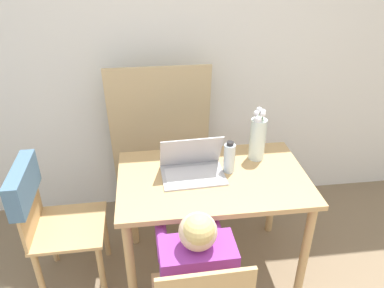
# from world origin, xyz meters

# --- Properties ---
(wall_back) EXTENTS (6.40, 0.05, 2.50)m
(wall_back) POSITION_xyz_m (0.00, 2.23, 1.25)
(wall_back) COLOR white
(wall_back) RESTS_ON ground_plane
(dining_table) EXTENTS (1.06, 0.67, 0.71)m
(dining_table) POSITION_xyz_m (0.09, 1.44, 0.61)
(dining_table) COLOR tan
(dining_table) RESTS_ON ground_plane
(chair_spare) EXTENTS (0.44, 0.41, 0.84)m
(chair_spare) POSITION_xyz_m (-0.86, 1.45, 0.56)
(chair_spare) COLOR tan
(chair_spare) RESTS_ON ground_plane
(person_seated) EXTENTS (0.33, 0.43, 0.94)m
(person_seated) POSITION_xyz_m (-0.08, 0.91, 0.58)
(person_seated) COLOR purple
(person_seated) RESTS_ON ground_plane
(laptop) EXTENTS (0.36, 0.26, 0.23)m
(laptop) POSITION_xyz_m (-0.02, 1.49, 0.76)
(laptop) COLOR #B2B2B7
(laptop) RESTS_ON dining_table
(flower_vase) EXTENTS (0.09, 0.09, 0.33)m
(flower_vase) POSITION_xyz_m (0.39, 1.61, 0.85)
(flower_vase) COLOR silver
(flower_vase) RESTS_ON dining_table
(water_bottle) EXTENTS (0.06, 0.06, 0.19)m
(water_bottle) POSITION_xyz_m (0.19, 1.48, 0.80)
(water_bottle) COLOR silver
(water_bottle) RESTS_ON dining_table
(cardboard_panel) EXTENTS (0.69, 0.18, 1.18)m
(cardboard_panel) POSITION_xyz_m (-0.17, 2.08, 0.59)
(cardboard_panel) COLOR tan
(cardboard_panel) RESTS_ON ground_plane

